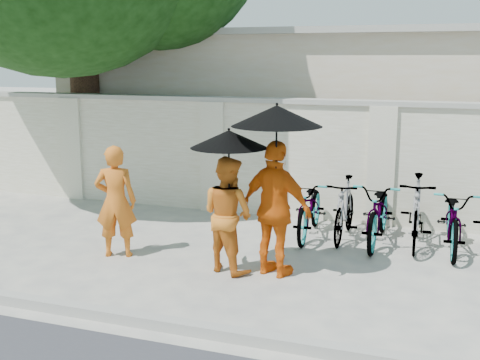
% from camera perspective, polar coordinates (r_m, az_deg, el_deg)
% --- Properties ---
extents(ground, '(80.00, 80.00, 0.00)m').
position_cam_1_polar(ground, '(8.07, -4.10, -8.62)').
color(ground, beige).
extents(kerb, '(40.00, 0.16, 0.12)m').
position_cam_1_polar(kerb, '(6.64, -10.13, -12.81)').
color(kerb, '#9A9991').
rests_on(kerb, ground).
extents(compound_wall, '(20.00, 0.30, 2.00)m').
position_cam_1_polar(compound_wall, '(10.48, 7.91, 1.69)').
color(compound_wall, silver).
rests_on(compound_wall, ground).
extents(building_behind, '(14.00, 6.00, 3.20)m').
position_cam_1_polar(building_behind, '(14.01, 15.21, 6.34)').
color(building_behind, beige).
rests_on(building_behind, ground).
extents(monk_left, '(0.68, 0.56, 1.59)m').
position_cam_1_polar(monk_left, '(8.61, -11.71, -2.00)').
color(monk_left, orange).
rests_on(monk_left, ground).
extents(monk_center, '(0.92, 0.83, 1.53)m').
position_cam_1_polar(monk_center, '(7.86, -1.17, -3.26)').
color(monk_center, orange).
rests_on(monk_center, ground).
extents(parasol_center, '(0.98, 0.98, 1.01)m').
position_cam_1_polar(parasol_center, '(7.58, -1.07, 3.90)').
color(parasol_center, black).
rests_on(parasol_center, ground).
extents(monk_right, '(1.12, 0.74, 1.76)m').
position_cam_1_polar(monk_right, '(7.68, 3.42, -2.77)').
color(monk_right, '#D95A0C').
rests_on(monk_right, ground).
extents(parasol_right, '(1.13, 1.13, 1.21)m').
position_cam_1_polar(parasol_right, '(7.39, 3.50, 6.09)').
color(parasol_right, black).
rests_on(parasol_right, ground).
extents(bike_0, '(0.72, 1.82, 0.94)m').
position_cam_1_polar(bike_0, '(9.49, 6.69, -2.59)').
color(bike_0, gray).
rests_on(bike_0, ground).
extents(bike_1, '(0.46, 1.61, 0.97)m').
position_cam_1_polar(bike_1, '(9.41, 9.88, -2.73)').
color(bike_1, gray).
rests_on(bike_1, ground).
extents(bike_2, '(0.67, 1.89, 0.99)m').
position_cam_1_polar(bike_2, '(9.31, 13.08, -2.95)').
color(bike_2, gray).
rests_on(bike_2, ground).
extents(bike_3, '(0.56, 1.78, 1.06)m').
position_cam_1_polar(bike_3, '(9.32, 16.38, -2.88)').
color(bike_3, gray).
rests_on(bike_3, ground).
extents(bike_4, '(0.74, 1.86, 0.96)m').
position_cam_1_polar(bike_4, '(9.26, 19.62, -3.51)').
color(bike_4, gray).
rests_on(bike_4, ground).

